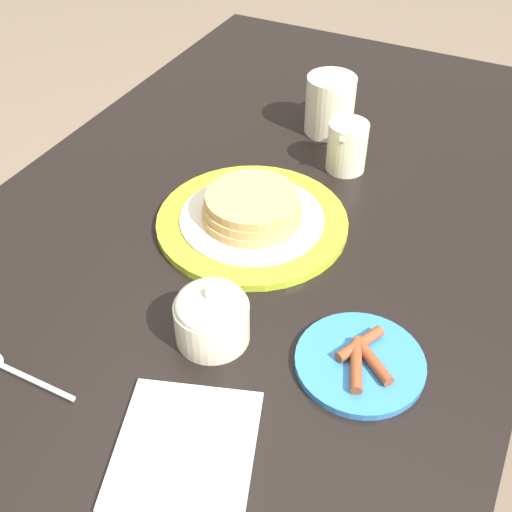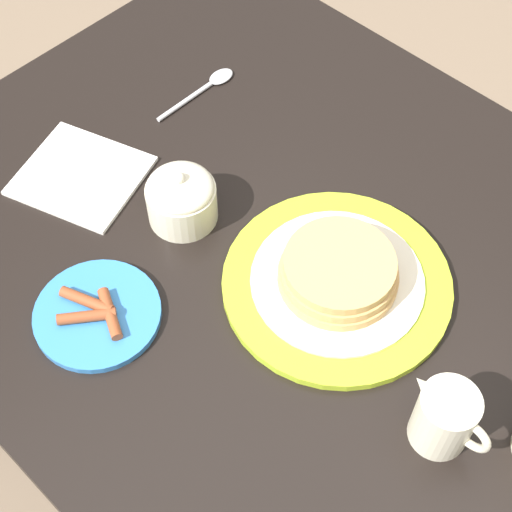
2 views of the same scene
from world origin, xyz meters
name	(u,v)px [view 2 (image 2 of 2)]	position (x,y,z in m)	size (l,w,h in m)	color
ground_plane	(328,501)	(0.00, 0.00, 0.00)	(8.00, 8.00, 0.00)	#7A6651
dining_table	(361,359)	(0.00, 0.00, 0.61)	(1.35, 0.83, 0.73)	black
pancake_plate	(336,280)	(-0.06, 0.00, 0.74)	(0.29, 0.29, 0.06)	#AAC628
side_plate_bacon	(97,314)	(-0.24, -0.24, 0.73)	(0.16, 0.16, 0.02)	#337AC6
creamer_pitcher	(444,417)	(0.15, -0.07, 0.77)	(0.10, 0.07, 0.09)	beige
sugar_bowl	(181,198)	(-0.28, -0.06, 0.76)	(0.09, 0.09, 0.09)	beige
napkin	(81,176)	(-0.43, -0.11, 0.73)	(0.20, 0.19, 0.01)	silver
spoon	(209,85)	(-0.43, 0.14, 0.73)	(0.03, 0.15, 0.01)	silver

